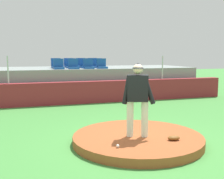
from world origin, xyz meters
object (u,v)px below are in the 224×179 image
at_px(stadium_chair_4, 57,65).
at_px(stadium_chair_9, 69,64).
at_px(baseball, 118,146).
at_px(stadium_chair_7, 98,65).
at_px(pitcher, 138,94).
at_px(fielding_glove, 174,138).
at_px(stadium_chair_8, 56,65).
at_px(stadium_chair_5, 71,65).
at_px(stadium_chair_2, 88,66).
at_px(stadium_chair_6, 85,65).
at_px(stadium_chair_1, 74,66).
at_px(stadium_chair_11, 93,64).
at_px(stadium_chair_10, 81,64).
at_px(stadium_chair_0, 59,66).
at_px(stadium_chair_3, 102,65).

height_order(stadium_chair_4, stadium_chair_9, same).
height_order(baseball, stadium_chair_7, stadium_chair_7).
relative_size(pitcher, fielding_glove, 6.07).
relative_size(fielding_glove, stadium_chair_8, 0.60).
bearing_deg(baseball, stadium_chair_7, 77.99).
relative_size(stadium_chair_4, stadium_chair_5, 1.00).
height_order(stadium_chair_2, stadium_chair_6, same).
height_order(baseball, stadium_chair_1, stadium_chair_1).
bearing_deg(stadium_chair_1, stadium_chair_5, -91.78).
xyz_separation_m(fielding_glove, stadium_chair_7, (0.42, 8.63, 1.42)).
height_order(fielding_glove, stadium_chair_11, stadium_chair_11).
bearing_deg(stadium_chair_11, stadium_chair_5, 32.53).
height_order(stadium_chair_1, stadium_chair_7, same).
distance_m(stadium_chair_10, stadium_chair_11, 0.67).
xyz_separation_m(stadium_chair_7, stadium_chair_8, (-2.09, 0.88, 0.00)).
distance_m(stadium_chair_2, stadium_chair_8, 2.26).
relative_size(stadium_chair_0, stadium_chair_4, 1.00).
height_order(baseball, stadium_chair_3, stadium_chair_3).
distance_m(stadium_chair_1, stadium_chair_8, 1.88).
bearing_deg(stadium_chair_4, stadium_chair_2, 148.14).
distance_m(pitcher, stadium_chair_7, 8.18).
bearing_deg(stadium_chair_11, stadium_chair_1, 51.93).
bearing_deg(stadium_chair_2, baseball, 81.61).
xyz_separation_m(fielding_glove, stadium_chair_0, (-1.73, 7.75, 1.42)).
relative_size(stadium_chair_1, stadium_chair_2, 1.00).
xyz_separation_m(stadium_chair_8, stadium_chair_11, (2.05, 0.01, 0.00)).
bearing_deg(stadium_chair_10, stadium_chair_5, 52.17).
height_order(stadium_chair_3, stadium_chair_7, same).
relative_size(stadium_chair_7, stadium_chair_8, 1.00).
height_order(stadium_chair_8, stadium_chair_11, same).
xyz_separation_m(fielding_glove, stadium_chair_9, (-0.98, 9.52, 1.42)).
bearing_deg(stadium_chair_1, stadium_chair_4, -51.08).
bearing_deg(pitcher, stadium_chair_11, 105.31).
bearing_deg(baseball, stadium_chair_10, 83.25).
distance_m(stadium_chair_0, stadium_chair_10, 2.29).
bearing_deg(stadium_chair_3, stadium_chair_11, -89.19).
bearing_deg(stadium_chair_8, stadium_chair_4, 86.68).
relative_size(stadium_chair_5, stadium_chair_11, 1.00).
relative_size(stadium_chair_0, stadium_chair_8, 1.00).
relative_size(baseball, stadium_chair_1, 0.15).
xyz_separation_m(stadium_chair_0, stadium_chair_5, (0.74, 0.90, 0.00)).
relative_size(stadium_chair_2, stadium_chair_8, 1.00).
bearing_deg(stadium_chair_0, baseball, 92.10).
xyz_separation_m(fielding_glove, stadium_chair_1, (-1.02, 7.75, 1.42)).
bearing_deg(stadium_chair_6, stadium_chair_1, 49.19).
bearing_deg(stadium_chair_5, stadium_chair_7, 179.07).
relative_size(stadium_chair_4, stadium_chair_6, 1.00).
xyz_separation_m(stadium_chair_2, stadium_chair_8, (-1.39, 1.78, 0.00)).
bearing_deg(stadium_chair_11, stadium_chair_8, 0.26).
xyz_separation_m(stadium_chair_2, stadium_chair_11, (0.66, 1.79, 0.00)).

